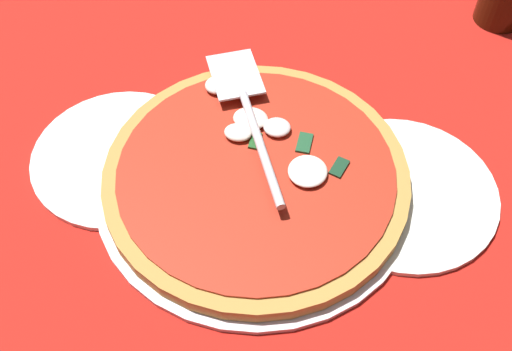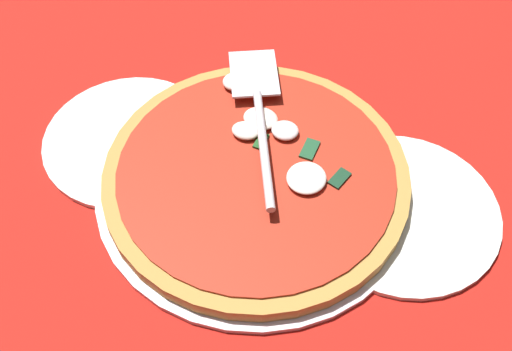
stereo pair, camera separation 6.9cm
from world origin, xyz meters
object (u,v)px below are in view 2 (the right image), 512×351
dinner_plate_left (130,140)px  dinner_plate_right (402,211)px  pizza_server (259,113)px  pizza (257,174)px

dinner_plate_left → dinner_plate_right: size_ratio=0.96×
dinner_plate_right → pizza_server: bearing=166.0°
dinner_plate_right → pizza: pizza is taller
dinner_plate_left → dinner_plate_right: same height
pizza_server → dinner_plate_right: bearing=-129.2°
dinner_plate_left → pizza: bearing=-2.1°
dinner_plate_left → pizza: (16.53, -0.61, 1.55)cm
pizza_server → dinner_plate_left: bearing=87.7°
dinner_plate_left → pizza_server: 16.07cm
dinner_plate_right → dinner_plate_left: bearing=-177.6°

